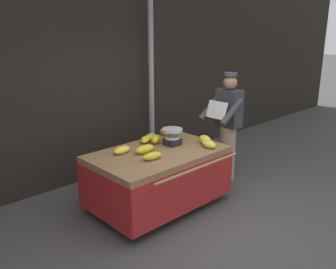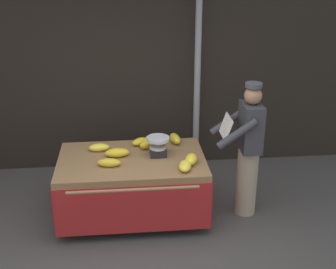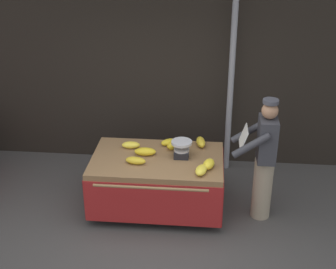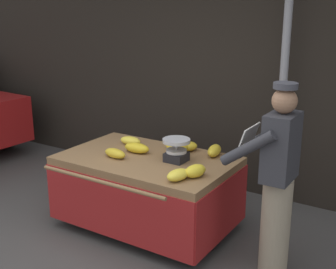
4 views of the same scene
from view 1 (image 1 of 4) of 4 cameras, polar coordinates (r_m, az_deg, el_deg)
ground_plane at (r=4.51m, az=7.90°, el=-15.30°), size 60.00×60.00×0.00m
back_wall at (r=5.81m, az=-12.33°, el=14.40°), size 16.00×0.24×4.37m
street_pole at (r=6.15m, az=-2.66°, el=8.73°), size 0.09×0.09×3.06m
banana_cart at (r=4.85m, az=-1.59°, el=-4.96°), size 1.79×1.31×0.80m
weighing_scale at (r=4.99m, az=0.68°, el=-0.35°), size 0.28×0.28×0.23m
banana_bunch_0 at (r=5.22m, az=-2.65°, el=-0.39°), size 0.26×0.26×0.10m
banana_bunch_1 at (r=5.12m, az=-3.57°, el=-0.80°), size 0.26×0.23×0.09m
banana_bunch_2 at (r=4.46m, az=-2.52°, el=-3.40°), size 0.28×0.15×0.10m
banana_bunch_3 at (r=5.09m, az=5.83°, el=-0.80°), size 0.20×0.26×0.12m
banana_bunch_4 at (r=4.70m, az=-3.69°, el=-2.31°), size 0.30×0.15×0.11m
banana_bunch_5 at (r=5.09m, az=-1.97°, el=-0.72°), size 0.26×0.25×0.12m
banana_bunch_6 at (r=4.93m, az=6.44°, el=-1.50°), size 0.19×0.27×0.10m
banana_bunch_7 at (r=5.42m, az=-0.06°, el=0.36°), size 0.17×0.29×0.11m
banana_bunch_8 at (r=4.71m, az=-7.27°, el=-2.44°), size 0.26×0.14×0.10m
vendor_person at (r=5.71m, az=9.35°, el=1.19°), size 0.58×0.51×1.71m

